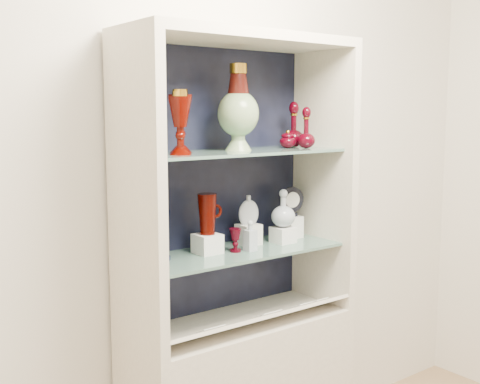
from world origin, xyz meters
TOP-DOWN VIEW (x-y plane):
  - wall_back at (0.00, 1.75)m, footprint 3.50×0.02m
  - cabinet_back_panel at (0.00, 1.72)m, footprint 0.98×0.02m
  - cabinet_side_left at (-0.48, 1.53)m, footprint 0.04×0.40m
  - cabinet_side_right at (0.48, 1.53)m, footprint 0.04×0.40m
  - cabinet_top_cap at (0.00, 1.53)m, footprint 1.00×0.40m
  - shelf_lower at (0.00, 1.55)m, footprint 0.92×0.34m
  - shelf_upper at (0.00, 1.55)m, footprint 0.92×0.34m
  - label_ledge at (0.00, 1.42)m, footprint 0.92×0.17m
  - label_card_0 at (0.06, 1.42)m, footprint 0.10×0.06m
  - label_card_1 at (0.34, 1.42)m, footprint 0.10×0.06m
  - label_card_2 at (-0.23, 1.42)m, footprint 0.10×0.06m
  - label_card_3 at (0.27, 1.42)m, footprint 0.10×0.06m
  - pedestal_lamp_left at (-0.31, 1.49)m, footprint 0.11×0.11m
  - pedestal_lamp_right at (-0.26, 1.58)m, footprint 0.12×0.12m
  - enamel_urn at (0.01, 1.56)m, footprint 0.21×0.21m
  - ruby_decanter_a at (0.34, 1.50)m, footprint 0.10×0.10m
  - ruby_decanter_b at (0.36, 1.60)m, footprint 0.12×0.12m
  - lidded_bowl at (0.28, 1.55)m, footprint 0.10×0.10m
  - cobalt_goblet at (-0.34, 1.60)m, footprint 0.10×0.10m
  - ruby_goblet_tall at (-0.38, 1.53)m, footprint 0.09×0.09m
  - ruby_goblet_small at (-0.02, 1.53)m, footprint 0.06×0.06m
  - riser_ruby_pitcher at (-0.13, 1.58)m, footprint 0.10×0.10m
  - ruby_pitcher at (-0.13, 1.58)m, footprint 0.13×0.09m
  - clear_square_bottle at (0.04, 1.51)m, footprint 0.05×0.05m
  - riser_flat_flask at (0.11, 1.61)m, footprint 0.09×0.09m
  - flat_flask at (0.11, 1.61)m, footprint 0.10×0.06m
  - riser_clear_round_decanter at (0.25, 1.55)m, footprint 0.09×0.09m
  - clear_round_decanter at (0.25, 1.55)m, footprint 0.14×0.14m
  - riser_cameo_medallion at (0.36, 1.60)m, footprint 0.08×0.08m
  - cameo_medallion at (0.36, 1.60)m, footprint 0.13×0.07m

SIDE VIEW (x-z plane):
  - label_ledge at x=0.00m, z-range 0.74..0.82m
  - label_card_0 at x=0.06m, z-range 0.78..0.81m
  - label_card_1 at x=0.34m, z-range 0.78..0.81m
  - label_card_2 at x=-0.23m, z-range 0.78..0.81m
  - label_card_3 at x=0.27m, z-range 0.78..0.81m
  - shelf_lower at x=0.00m, z-range 1.04..1.05m
  - riser_clear_round_decanter at x=0.25m, z-range 1.05..1.12m
  - riser_ruby_pitcher at x=-0.13m, z-range 1.05..1.13m
  - riser_flat_flask at x=0.11m, z-range 1.05..1.14m
  - ruby_goblet_small at x=-0.02m, z-range 1.05..1.15m
  - riser_cameo_medallion at x=0.36m, z-range 1.05..1.15m
  - clear_square_bottle at x=0.04m, z-range 1.05..1.18m
  - ruby_goblet_tall at x=-0.38m, z-range 1.05..1.22m
  - cobalt_goblet at x=-0.34m, z-range 1.05..1.25m
  - clear_round_decanter at x=0.25m, z-range 1.12..1.28m
  - flat_flask at x=0.11m, z-range 1.14..1.27m
  - ruby_pitcher at x=-0.13m, z-range 1.13..1.30m
  - cameo_medallion at x=0.36m, z-range 1.15..1.29m
  - cabinet_back_panel at x=0.00m, z-range 0.75..1.90m
  - cabinet_side_left at x=-0.48m, z-range 0.75..1.90m
  - cabinet_side_right at x=0.48m, z-range 0.75..1.90m
  - wall_back at x=0.00m, z-range 0.00..2.80m
  - shelf_upper at x=0.00m, z-range 1.46..1.47m
  - lidded_bowl at x=0.28m, z-range 1.47..1.55m
  - ruby_decanter_a at x=0.34m, z-range 1.47..1.67m
  - ruby_decanter_b at x=0.36m, z-range 1.47..1.69m
  - pedestal_lamp_left at x=-0.31m, z-range 1.47..1.71m
  - pedestal_lamp_right at x=-0.26m, z-range 1.47..1.72m
  - enamel_urn at x=0.01m, z-range 1.47..1.82m
  - cabinet_top_cap at x=0.00m, z-range 1.90..1.94m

